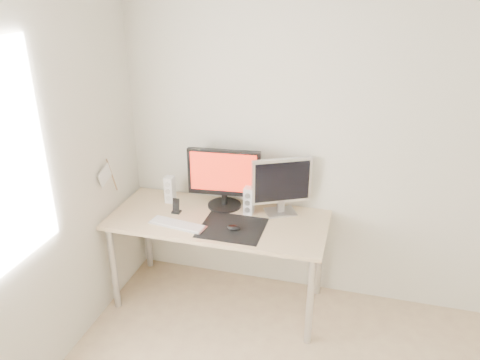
{
  "coord_description": "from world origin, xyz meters",
  "views": [
    {
      "loc": [
        0.03,
        -1.51,
        2.37
      ],
      "look_at": [
        -0.79,
        1.48,
        1.01
      ],
      "focal_mm": 35.0,
      "sensor_mm": 36.0,
      "label": 1
    }
  ],
  "objects_px": {
    "mouse": "(234,228)",
    "phone_dock": "(176,208)",
    "desk": "(218,227)",
    "speaker_left": "(170,190)",
    "main_monitor": "(224,176)",
    "second_monitor": "(281,184)",
    "speaker_right": "(249,201)",
    "keyboard": "(177,224)"
  },
  "relations": [
    {
      "from": "desk",
      "to": "main_monitor",
      "type": "distance_m",
      "value": 0.39
    },
    {
      "from": "mouse",
      "to": "main_monitor",
      "type": "xyz_separation_m",
      "value": [
        -0.17,
        0.34,
        0.23
      ]
    },
    {
      "from": "mouse",
      "to": "phone_dock",
      "type": "relative_size",
      "value": 0.85
    },
    {
      "from": "desk",
      "to": "speaker_right",
      "type": "xyz_separation_m",
      "value": [
        0.2,
        0.14,
        0.18
      ]
    },
    {
      "from": "second_monitor",
      "to": "phone_dock",
      "type": "bearing_deg",
      "value": -165.04
    },
    {
      "from": "main_monitor",
      "to": "keyboard",
      "type": "height_order",
      "value": "main_monitor"
    },
    {
      "from": "mouse",
      "to": "speaker_left",
      "type": "bearing_deg",
      "value": 153.38
    },
    {
      "from": "main_monitor",
      "to": "mouse",
      "type": "bearing_deg",
      "value": -62.89
    },
    {
      "from": "second_monitor",
      "to": "speaker_left",
      "type": "distance_m",
      "value": 0.88
    },
    {
      "from": "speaker_left",
      "to": "mouse",
      "type": "bearing_deg",
      "value": -26.62
    },
    {
      "from": "main_monitor",
      "to": "phone_dock",
      "type": "xyz_separation_m",
      "value": [
        -0.32,
        -0.19,
        -0.22
      ]
    },
    {
      "from": "second_monitor",
      "to": "speaker_right",
      "type": "distance_m",
      "value": 0.27
    },
    {
      "from": "desk",
      "to": "phone_dock",
      "type": "height_order",
      "value": "phone_dock"
    },
    {
      "from": "speaker_right",
      "to": "phone_dock",
      "type": "bearing_deg",
      "value": -165.85
    },
    {
      "from": "mouse",
      "to": "speaker_left",
      "type": "distance_m",
      "value": 0.68
    },
    {
      "from": "desk",
      "to": "second_monitor",
      "type": "relative_size",
      "value": 3.68
    },
    {
      "from": "main_monitor",
      "to": "speaker_right",
      "type": "bearing_deg",
      "value": -15.72
    },
    {
      "from": "mouse",
      "to": "desk",
      "type": "height_order",
      "value": "mouse"
    },
    {
      "from": "desk",
      "to": "speaker_left",
      "type": "height_order",
      "value": "speaker_left"
    },
    {
      "from": "mouse",
      "to": "desk",
      "type": "bearing_deg",
      "value": 138.88
    },
    {
      "from": "speaker_left",
      "to": "phone_dock",
      "type": "relative_size",
      "value": 1.82
    },
    {
      "from": "desk",
      "to": "main_monitor",
      "type": "bearing_deg",
      "value": 93.05
    },
    {
      "from": "main_monitor",
      "to": "speaker_left",
      "type": "relative_size",
      "value": 2.6
    },
    {
      "from": "main_monitor",
      "to": "keyboard",
      "type": "xyz_separation_m",
      "value": [
        -0.24,
        -0.37,
        -0.25
      ]
    },
    {
      "from": "speaker_left",
      "to": "phone_dock",
      "type": "bearing_deg",
      "value": -54.15
    },
    {
      "from": "mouse",
      "to": "main_monitor",
      "type": "height_order",
      "value": "main_monitor"
    },
    {
      "from": "second_monitor",
      "to": "speaker_right",
      "type": "relative_size",
      "value": 2.05
    },
    {
      "from": "speaker_left",
      "to": "second_monitor",
      "type": "bearing_deg",
      "value": 2.72
    },
    {
      "from": "keyboard",
      "to": "phone_dock",
      "type": "xyz_separation_m",
      "value": [
        -0.08,
        0.18,
        0.03
      ]
    },
    {
      "from": "main_monitor",
      "to": "speaker_right",
      "type": "xyz_separation_m",
      "value": [
        0.21,
        -0.06,
        -0.15
      ]
    },
    {
      "from": "main_monitor",
      "to": "second_monitor",
      "type": "distance_m",
      "value": 0.44
    },
    {
      "from": "main_monitor",
      "to": "speaker_left",
      "type": "distance_m",
      "value": 0.46
    },
    {
      "from": "mouse",
      "to": "desk",
      "type": "distance_m",
      "value": 0.24
    },
    {
      "from": "second_monitor",
      "to": "keyboard",
      "type": "bearing_deg",
      "value": -150.44
    },
    {
      "from": "second_monitor",
      "to": "phone_dock",
      "type": "xyz_separation_m",
      "value": [
        -0.76,
        -0.2,
        -0.21
      ]
    },
    {
      "from": "mouse",
      "to": "speaker_left",
      "type": "xyz_separation_m",
      "value": [
        -0.61,
        0.3,
        0.09
      ]
    },
    {
      "from": "mouse",
      "to": "main_monitor",
      "type": "distance_m",
      "value": 0.44
    },
    {
      "from": "desk",
      "to": "main_monitor",
      "type": "xyz_separation_m",
      "value": [
        -0.01,
        0.19,
        0.33
      ]
    },
    {
      "from": "main_monitor",
      "to": "speaker_right",
      "type": "relative_size",
      "value": 2.6
    },
    {
      "from": "phone_dock",
      "to": "speaker_right",
      "type": "bearing_deg",
      "value": 14.15
    },
    {
      "from": "desk",
      "to": "phone_dock",
      "type": "bearing_deg",
      "value": 179.58
    },
    {
      "from": "second_monitor",
      "to": "speaker_right",
      "type": "xyz_separation_m",
      "value": [
        -0.23,
        -0.07,
        -0.14
      ]
    }
  ]
}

